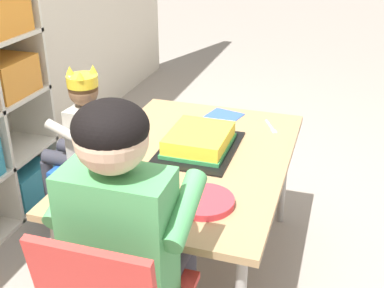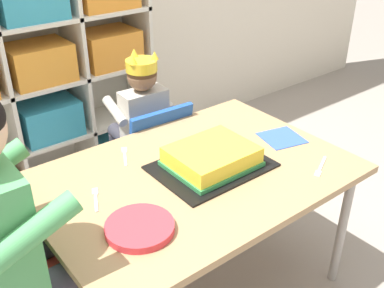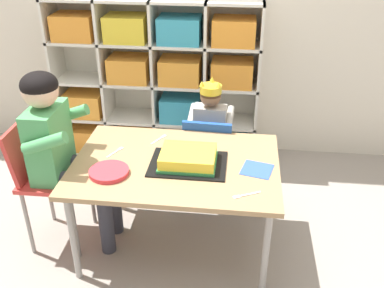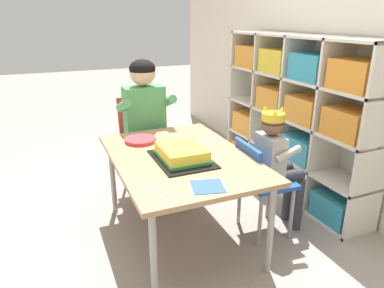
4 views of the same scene
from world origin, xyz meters
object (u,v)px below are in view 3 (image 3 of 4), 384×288
object	(u,v)px
classroom_chair_blue	(208,149)
fork_by_napkin	(245,195)
classroom_chair_adult_side	(45,171)
child_with_crown	(211,123)
fork_scattered_mid_table	(116,152)
adult_helper_seated	(60,143)
birthday_cake_on_tray	(188,159)
activity_table	(176,169)
fork_at_table_front_edge	(160,139)
paper_plate_stack	(109,172)

from	to	relation	value
classroom_chair_blue	fork_by_napkin	xyz separation A→B (m)	(0.24, -0.76, 0.19)
classroom_chair_adult_side	child_with_crown	bearing A→B (deg)	-56.32
child_with_crown	fork_scattered_mid_table	size ratio (longest dim) A/B	6.82
adult_helper_seated	fork_scattered_mid_table	distance (m)	0.31
adult_helper_seated	birthday_cake_on_tray	bearing A→B (deg)	-90.33
activity_table	fork_at_table_front_edge	xyz separation A→B (m)	(-0.14, 0.25, 0.05)
classroom_chair_blue	birthday_cake_on_tray	xyz separation A→B (m)	(-0.07, -0.51, 0.22)
classroom_chair_blue	paper_plate_stack	xyz separation A→B (m)	(-0.47, -0.65, 0.20)
activity_table	paper_plate_stack	bearing A→B (deg)	-154.80
child_with_crown	adult_helper_seated	xyz separation A→B (m)	(-0.78, -0.61, 0.13)
activity_table	fork_scattered_mid_table	world-z (taller)	fork_scattered_mid_table
classroom_chair_adult_side	birthday_cake_on_tray	size ratio (longest dim) A/B	1.85
adult_helper_seated	activity_table	bearing A→B (deg)	-88.99
activity_table	classroom_chair_adult_side	size ratio (longest dim) A/B	1.47
birthday_cake_on_tray	fork_at_table_front_edge	size ratio (longest dim) A/B	3.25
child_with_crown	classroom_chair_adult_side	distance (m)	1.09
fork_by_napkin	classroom_chair_blue	bearing A→B (deg)	81.55
classroom_chair_blue	fork_at_table_front_edge	bearing A→B (deg)	43.63
fork_by_napkin	fork_scattered_mid_table	bearing A→B (deg)	129.27
adult_helper_seated	fork_scattered_mid_table	xyz separation A→B (m)	(0.28, 0.09, -0.09)
classroom_chair_adult_side	adult_helper_seated	size ratio (longest dim) A/B	0.71
classroom_chair_blue	paper_plate_stack	size ratio (longest dim) A/B	3.05
fork_scattered_mid_table	fork_at_table_front_edge	distance (m)	0.28
birthday_cake_on_tray	fork_by_napkin	size ratio (longest dim) A/B	3.00
child_with_crown	adult_helper_seated	world-z (taller)	adult_helper_seated
classroom_chair_adult_side	birthday_cake_on_tray	distance (m)	0.84
adult_helper_seated	birthday_cake_on_tray	size ratio (longest dim) A/B	2.60
classroom_chair_blue	adult_helper_seated	xyz separation A→B (m)	(-0.77, -0.51, 0.28)
classroom_chair_blue	child_with_crown	size ratio (longest dim) A/B	0.74
activity_table	fork_at_table_front_edge	size ratio (longest dim) A/B	8.83
classroom_chair_blue	child_with_crown	xyz separation A→B (m)	(0.00, 0.10, 0.14)
paper_plate_stack	fork_scattered_mid_table	size ratio (longest dim) A/B	1.67
adult_helper_seated	fork_by_napkin	size ratio (longest dim) A/B	7.80
classroom_chair_blue	child_with_crown	bearing A→B (deg)	-89.73
paper_plate_stack	fork_at_table_front_edge	distance (m)	0.45
child_with_crown	paper_plate_stack	xyz separation A→B (m)	(-0.47, -0.75, 0.05)
paper_plate_stack	classroom_chair_blue	bearing A→B (deg)	54.03
child_with_crown	classroom_chair_adult_side	world-z (taller)	child_with_crown
fork_at_table_front_edge	fork_by_napkin	bearing A→B (deg)	73.06
classroom_chair_blue	adult_helper_seated	distance (m)	0.97
classroom_chair_blue	fork_scattered_mid_table	world-z (taller)	classroom_chair_blue
classroom_chair_adult_side	paper_plate_stack	world-z (taller)	classroom_chair_adult_side
classroom_chair_blue	paper_plate_stack	distance (m)	0.82
fork_at_table_front_edge	fork_scattered_mid_table	bearing A→B (deg)	-22.43
classroom_chair_adult_side	fork_by_napkin	xyz separation A→B (m)	(1.14, -0.24, 0.10)
birthday_cake_on_tray	fork_at_table_front_edge	distance (m)	0.34
fork_at_table_front_edge	child_with_crown	bearing A→B (deg)	168.77
classroom_chair_blue	fork_scattered_mid_table	distance (m)	0.67
fork_by_napkin	fork_scattered_mid_table	xyz separation A→B (m)	(-0.73, 0.34, 0.00)
classroom_chair_adult_side	adult_helper_seated	world-z (taller)	adult_helper_seated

